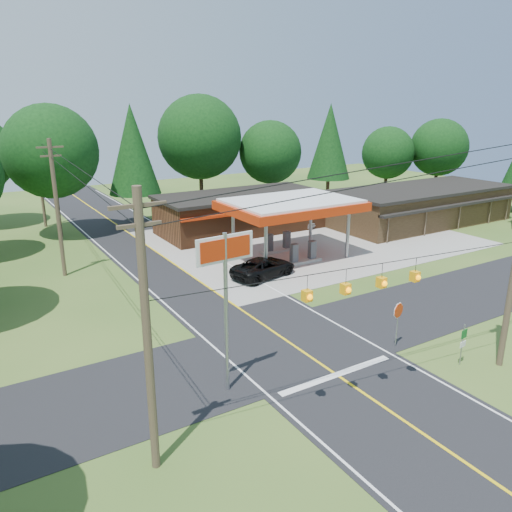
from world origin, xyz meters
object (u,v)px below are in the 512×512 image
sedan_car (300,222)px  big_stop_sign (226,275)px  octagonal_stop_sign (398,314)px  suv_car (264,267)px  gas_canopy (291,207)px

sedan_car → big_stop_sign: (-20.83, -23.01, 4.86)m
sedan_car → octagonal_stop_sign: (-11.33, -24.01, 1.28)m
suv_car → big_stop_sign: big_stop_sign is taller
suv_car → octagonal_stop_sign: (0.00, -13.01, 1.17)m
gas_canopy → suv_car: (-4.50, -3.00, -3.54)m
gas_canopy → big_stop_sign: (-14.00, -15.01, 1.20)m
gas_canopy → big_stop_sign: size_ratio=1.45×
suv_car → octagonal_stop_sign: bearing=167.3°
octagonal_stop_sign → big_stop_sign: bearing=174.0°
suv_car → big_stop_sign: (-9.50, -12.01, 4.74)m
sedan_car → octagonal_stop_sign: size_ratio=1.41×
gas_canopy → sedan_car: size_ratio=2.98×
sedan_car → gas_canopy: bearing=-155.3°
gas_canopy → octagonal_stop_sign: size_ratio=4.19×
suv_car → sedan_car: bearing=-58.6°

